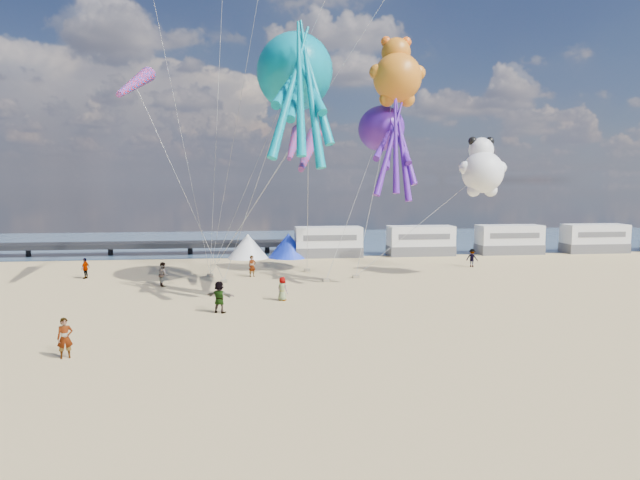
{
  "coord_description": "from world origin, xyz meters",
  "views": [
    {
      "loc": [
        -1.69,
        -16.08,
        7.64
      ],
      "look_at": [
        1.01,
        6.0,
        5.3
      ],
      "focal_mm": 32.0,
      "sensor_mm": 36.0,
      "label": 1
    }
  ],
  "objects_px": {
    "beachgoer_1": "(163,274)",
    "kite_octopus_teal": "(294,73)",
    "motorhome_1": "(421,241)",
    "sandbag_e": "(210,275)",
    "sandbag_c": "(356,277)",
    "beachgoer_3": "(85,268)",
    "motorhome_2": "(509,239)",
    "windsock_mid": "(308,151)",
    "sandbag_a": "(224,281)",
    "kite_octopus_purple": "(381,129)",
    "sandbag_d": "(307,270)",
    "beachgoer_0": "(282,289)",
    "beachgoer_5": "(252,266)",
    "windsock_right": "(294,144)",
    "beachgoer_4": "(219,297)",
    "motorhome_0": "(328,242)",
    "kite_panda": "(483,172)",
    "windsock_left": "(135,84)",
    "sandbag_b": "(326,280)",
    "standing_person": "(65,338)",
    "beachgoer_2": "(472,258)",
    "motorhome_3": "(595,238)",
    "tent_blue": "(288,245)",
    "kite_teddy_orange": "(397,78)",
    "tent_white": "(248,246)"
  },
  "relations": [
    {
      "from": "beachgoer_1",
      "to": "kite_octopus_teal",
      "type": "bearing_deg",
      "value": -119.02
    },
    {
      "from": "motorhome_1",
      "to": "sandbag_e",
      "type": "bearing_deg",
      "value": -153.29
    },
    {
      "from": "sandbag_c",
      "to": "kite_octopus_teal",
      "type": "xyz_separation_m",
      "value": [
        -5.01,
        -3.22,
        14.92
      ]
    },
    {
      "from": "beachgoer_3",
      "to": "motorhome_2",
      "type": "bearing_deg",
      "value": 124.29
    },
    {
      "from": "sandbag_c",
      "to": "windsock_mid",
      "type": "distance_m",
      "value": 12.0
    },
    {
      "from": "sandbag_a",
      "to": "kite_octopus_purple",
      "type": "distance_m",
      "value": 17.03
    },
    {
      "from": "sandbag_d",
      "to": "sandbag_e",
      "type": "height_order",
      "value": "same"
    },
    {
      "from": "beachgoer_0",
      "to": "beachgoer_5",
      "type": "bearing_deg",
      "value": -34.64
    },
    {
      "from": "sandbag_d",
      "to": "windsock_right",
      "type": "xyz_separation_m",
      "value": [
        -1.67,
        -7.93,
        9.98
      ]
    },
    {
      "from": "windsock_mid",
      "to": "beachgoer_0",
      "type": "bearing_deg",
      "value": -121.48
    },
    {
      "from": "sandbag_a",
      "to": "sandbag_c",
      "type": "height_order",
      "value": "same"
    },
    {
      "from": "beachgoer_3",
      "to": "beachgoer_4",
      "type": "bearing_deg",
      "value": 59.92
    },
    {
      "from": "motorhome_0",
      "to": "kite_panda",
      "type": "xyz_separation_m",
      "value": [
        10.21,
        -13.52,
        6.75
      ]
    },
    {
      "from": "sandbag_d",
      "to": "windsock_left",
      "type": "xyz_separation_m",
      "value": [
        -12.48,
        -5.76,
        14.16
      ]
    },
    {
      "from": "sandbag_b",
      "to": "kite_octopus_teal",
      "type": "bearing_deg",
      "value": -143.45
    },
    {
      "from": "beachgoer_4",
      "to": "kite_panda",
      "type": "xyz_separation_m",
      "value": [
        19.75,
        9.78,
        7.32
      ]
    },
    {
      "from": "beachgoer_0",
      "to": "sandbag_a",
      "type": "bearing_deg",
      "value": -15.83
    },
    {
      "from": "beachgoer_5",
      "to": "sandbag_d",
      "type": "xyz_separation_m",
      "value": [
        4.59,
        2.12,
        -0.74
      ]
    },
    {
      "from": "beachgoer_1",
      "to": "beachgoer_3",
      "type": "distance_m",
      "value": 7.69
    },
    {
      "from": "motorhome_0",
      "to": "sandbag_a",
      "type": "distance_m",
      "value": 16.69
    },
    {
      "from": "sandbag_c",
      "to": "windsock_mid",
      "type": "relative_size",
      "value": 0.08
    },
    {
      "from": "beachgoer_1",
      "to": "beachgoer_4",
      "type": "xyz_separation_m",
      "value": [
        4.48,
        -8.88,
        0.05
      ]
    },
    {
      "from": "kite_octopus_teal",
      "to": "windsock_mid",
      "type": "height_order",
      "value": "kite_octopus_teal"
    },
    {
      "from": "beachgoer_0",
      "to": "kite_panda",
      "type": "relative_size",
      "value": 0.28
    },
    {
      "from": "standing_person",
      "to": "beachgoer_2",
      "type": "xyz_separation_m",
      "value": [
        27.36,
        22.75,
        -0.07
      ]
    },
    {
      "from": "kite_panda",
      "to": "windsock_right",
      "type": "relative_size",
      "value": 1.21
    },
    {
      "from": "standing_person",
      "to": "sandbag_b",
      "type": "height_order",
      "value": "standing_person"
    },
    {
      "from": "motorhome_0",
      "to": "sandbag_e",
      "type": "bearing_deg",
      "value": -136.81
    },
    {
      "from": "beachgoer_2",
      "to": "sandbag_b",
      "type": "xyz_separation_m",
      "value": [
        -13.74,
        -5.71,
        -0.7
      ]
    },
    {
      "from": "motorhome_2",
      "to": "motorhome_3",
      "type": "height_order",
      "value": "same"
    },
    {
      "from": "windsock_mid",
      "to": "motorhome_0",
      "type": "bearing_deg",
      "value": 93.43
    },
    {
      "from": "kite_octopus_teal",
      "to": "tent_blue",
      "type": "bearing_deg",
      "value": 86.77
    },
    {
      "from": "windsock_left",
      "to": "kite_octopus_purple",
      "type": "bearing_deg",
      "value": 15.92
    },
    {
      "from": "beachgoer_2",
      "to": "motorhome_2",
      "type": "bearing_deg",
      "value": -92.51
    },
    {
      "from": "beachgoer_1",
      "to": "sandbag_b",
      "type": "distance_m",
      "value": 11.98
    },
    {
      "from": "tent_blue",
      "to": "standing_person",
      "type": "xyz_separation_m",
      "value": [
        -11.68,
        -31.04,
        -0.32
      ]
    },
    {
      "from": "beachgoer_1",
      "to": "windsock_right",
      "type": "distance_m",
      "value": 13.33
    },
    {
      "from": "motorhome_3",
      "to": "beachgoer_2",
      "type": "distance_m",
      "value": 18.77
    },
    {
      "from": "beachgoer_1",
      "to": "sandbag_b",
      "type": "xyz_separation_m",
      "value": [
        11.95,
        0.42,
        -0.77
      ]
    },
    {
      "from": "beachgoer_3",
      "to": "motorhome_0",
      "type": "bearing_deg",
      "value": 136.35
    },
    {
      "from": "standing_person",
      "to": "sandbag_e",
      "type": "distance_m",
      "value": 21.28
    },
    {
      "from": "sandbag_c",
      "to": "kite_teddy_orange",
      "type": "bearing_deg",
      "value": -23.56
    },
    {
      "from": "beachgoer_2",
      "to": "kite_panda",
      "type": "relative_size",
      "value": 0.29
    },
    {
      "from": "tent_white",
      "to": "sandbag_c",
      "type": "xyz_separation_m",
      "value": [
        8.45,
        -12.63,
        -1.09
      ]
    },
    {
      "from": "sandbag_b",
      "to": "sandbag_c",
      "type": "distance_m",
      "value": 2.87
    },
    {
      "from": "motorhome_1",
      "to": "sandbag_b",
      "type": "relative_size",
      "value": 13.2
    },
    {
      "from": "beachgoer_5",
      "to": "kite_octopus_teal",
      "type": "xyz_separation_m",
      "value": [
        3.06,
        -4.82,
        14.19
      ]
    },
    {
      "from": "kite_panda",
      "to": "kite_teddy_orange",
      "type": "height_order",
      "value": "kite_teddy_orange"
    },
    {
      "from": "windsock_mid",
      "to": "kite_panda",
      "type": "bearing_deg",
      "value": 35.05
    },
    {
      "from": "tent_blue",
      "to": "kite_octopus_purple",
      "type": "distance_m",
      "value": 16.9
    }
  ]
}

